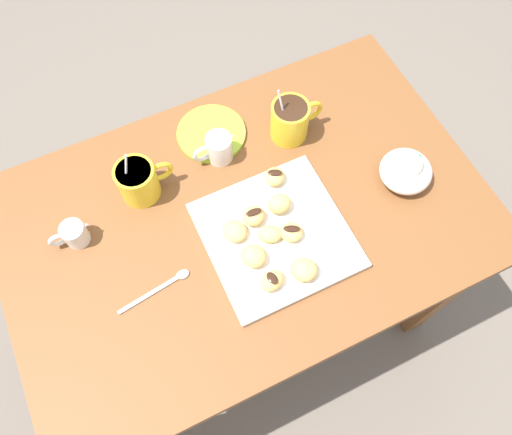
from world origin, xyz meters
The scene contains 23 objects.
ground_plane centered at (0.00, 0.00, 0.00)m, with size 8.00×8.00×0.00m, color #665B51.
dining_table centered at (0.00, 0.00, 0.58)m, with size 1.07×0.70×0.72m.
pastry_plate_square centered at (0.04, -0.07, 0.73)m, with size 0.30×0.30×0.02m, color silver.
coffee_mug_yellow_left centered at (-0.18, 0.16, 0.77)m, with size 0.13×0.09×0.14m.
coffee_mug_yellow_right centered at (0.19, 0.16, 0.78)m, with size 0.13×0.09×0.15m.
cream_pitcher_white centered at (0.01, 0.17, 0.76)m, with size 0.10×0.06×0.07m.
ice_cream_bowl centered at (0.37, -0.07, 0.76)m, with size 0.12×0.12×0.09m.
chocolate_sauce_pitcher centered at (-0.35, 0.11, 0.75)m, with size 0.09×0.05×0.06m.
saucer_lime_left centered at (0.02, 0.23, 0.73)m, with size 0.17×0.17×0.01m, color #9EC633.
loose_spoon_near_saucer centered at (-0.22, -0.07, 0.73)m, with size 0.16×0.03×0.01m.
beignet_0 centered at (0.07, -0.02, 0.76)m, with size 0.05×0.05×0.04m, color #E5B260.
beignet_1 centered at (0.09, 0.05, 0.76)m, with size 0.04×0.05×0.03m, color #E5B260.
chocolate_drizzle_1 centered at (0.09, 0.05, 0.77)m, with size 0.03×0.02×0.01m, color black.
beignet_2 centered at (0.07, -0.09, 0.75)m, with size 0.05×0.05×0.03m, color #E5B260.
chocolate_drizzle_2 centered at (0.07, -0.09, 0.77)m, with size 0.04×0.02×0.01m, color black.
beignet_3 centered at (0.05, -0.18, 0.76)m, with size 0.05×0.06×0.04m, color #E5B260.
beignet_4 centered at (-0.02, -0.17, 0.75)m, with size 0.04×0.05×0.03m, color #E5B260.
chocolate_drizzle_4 centered at (-0.02, -0.17, 0.77)m, with size 0.03×0.02×0.01m, color black.
beignet_5 centered at (-0.03, -0.11, 0.76)m, with size 0.05×0.05×0.04m, color #E5B260.
beignet_6 centered at (-0.04, -0.04, 0.75)m, with size 0.05×0.05×0.03m, color #E5B260.
beignet_7 centered at (0.01, -0.02, 0.76)m, with size 0.05×0.05×0.03m, color #E5B260.
chocolate_drizzle_7 centered at (0.01, -0.02, 0.77)m, with size 0.03×0.02×0.01m, color black.
beignet_8 centered at (0.02, -0.07, 0.75)m, with size 0.04×0.05×0.03m, color #E5B260.
Camera 1 is at (-0.18, -0.44, 1.71)m, focal length 34.67 mm.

